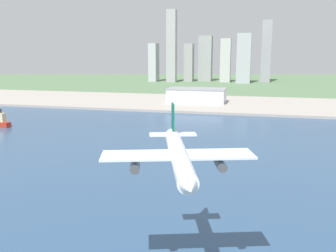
{
  "coord_description": "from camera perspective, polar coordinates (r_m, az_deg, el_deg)",
  "views": [
    {
      "loc": [
        31.43,
        71.22,
        58.15
      ],
      "look_at": [
        -2.99,
        209.58,
        29.94
      ],
      "focal_mm": 39.98,
      "sensor_mm": 36.0,
      "label": 1
    }
  ],
  "objects": [
    {
      "name": "ground_plane",
      "position": [
        238.13,
        5.97,
        -3.0
      ],
      "size": [
        2400.0,
        2400.0,
        0.0
      ],
      "primitive_type": "plane",
      "color": "#577551"
    },
    {
      "name": "water_bay",
      "position": [
        181.23,
        3.27,
        -7.52
      ],
      "size": [
        840.0,
        360.0,
        0.15
      ],
      "primitive_type": "cube",
      "color": "#2D4C70",
      "rests_on": "ground"
    },
    {
      "name": "industrial_pier",
      "position": [
        423.79,
        9.6,
        3.32
      ],
      "size": [
        840.0,
        140.0,
        2.5
      ],
      "primitive_type": "cube",
      "color": "#A59C93",
      "rests_on": "ground"
    },
    {
      "name": "airplane_landing",
      "position": [
        88.76,
        1.63,
        -4.53
      ],
      "size": [
        38.01,
        45.75,
        13.9
      ],
      "color": "white"
    },
    {
      "name": "warehouse_main",
      "position": [
        424.25,
        4.41,
        4.7
      ],
      "size": [
        64.91,
        34.27,
        15.77
      ],
      "color": "silver",
      "rests_on": "industrial_pier"
    },
    {
      "name": "distant_skyline",
      "position": [
        754.29,
        7.12,
        10.45
      ],
      "size": [
        235.47,
        67.14,
        138.36
      ],
      "color": "#B3B7C0",
      "rests_on": "ground"
    }
  ]
}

